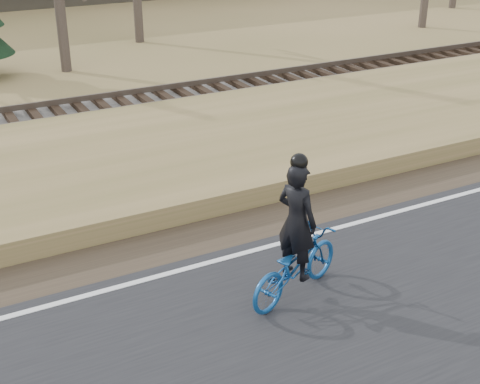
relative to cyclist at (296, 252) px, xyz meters
name	(u,v)px	position (x,y,z in m)	size (l,w,h in m)	color
ground	(311,244)	(1.19, 1.29, -0.81)	(120.00, 120.00, 0.00)	#9C7C4F
road	(404,314)	(1.19, -1.21, -0.78)	(120.00, 6.00, 0.06)	black
edge_line	(305,237)	(1.19, 1.49, -0.74)	(120.00, 0.12, 0.01)	silver
shoulder	(277,217)	(1.19, 2.49, -0.79)	(120.00, 1.60, 0.04)	#473A2B
embankment	(210,158)	(1.19, 5.49, -0.59)	(120.00, 5.00, 0.44)	#9C7C4F
ballast	(149,112)	(1.19, 9.29, -0.58)	(120.00, 3.00, 0.45)	slate
railroad	(149,102)	(1.19, 9.29, -0.28)	(120.00, 2.40, 0.29)	black
cyclist	(296,252)	(0.00, 0.00, 0.00)	(2.12, 1.34, 2.37)	navy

